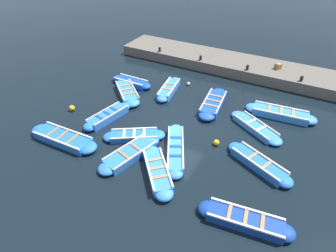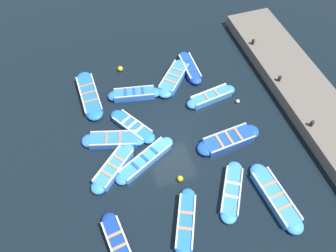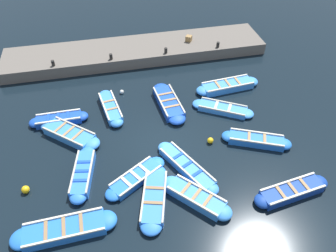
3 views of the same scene
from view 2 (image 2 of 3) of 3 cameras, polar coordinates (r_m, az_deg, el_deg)
The scene contains 22 objects.
ground_plane at distance 18.08m, azimuth 0.72°, elevation -2.72°, with size 120.00×120.00×0.00m, color black.
boat_far_corner at distance 17.31m, azimuth -4.01°, elevation -5.92°, with size 3.74×2.35×0.40m.
boat_outer_right at distance 18.59m, azimuth -6.23°, elevation -0.05°, with size 2.34×3.11×0.36m.
boat_bow_out at distance 15.88m, azimuth 3.12°, elevation -16.35°, with size 2.05×3.40×0.42m.
boat_stern_in at distance 17.24m, azimuth -9.51°, elevation -7.18°, with size 2.95×2.80×0.45m.
boat_inner_gap at distance 21.59m, azimuth 3.80°, elevation 10.12°, with size 0.77×3.06×0.43m.
boat_mid_row at distance 20.05m, azimuth -5.88°, elevation 5.54°, with size 3.29×1.31×0.45m.
boat_tucked at distance 17.12m, azimuth 18.20°, elevation -11.67°, with size 1.23×3.99×0.45m.
boat_near_quay at distance 15.63m, azimuth -8.39°, elevation -20.26°, with size 1.22×3.61×0.45m.
boat_centre at distance 16.79m, azimuth 11.05°, elevation -11.05°, with size 2.41×3.33×0.35m.
boat_drifting at distance 19.98m, azimuth 7.52°, elevation 5.08°, with size 3.33×1.21×0.45m.
boat_broadside at distance 20.46m, azimuth -13.55°, elevation 5.27°, with size 1.13×4.08×0.45m.
boat_end_of_row at distance 18.21m, azimuth 10.51°, elevation -2.39°, with size 3.81×1.31×0.46m.
boat_outer_left at distance 20.89m, azimuth 1.03°, elevation 8.43°, with size 3.09×3.30×0.46m.
boat_alongside at distance 18.19m, azimuth -9.46°, elevation -2.39°, with size 3.61×1.78×0.40m.
quay_wall at distance 21.12m, azimuth 23.59°, elevation 4.03°, with size 3.22×17.21×0.74m.
bollard_north at distance 23.00m, azimuth 14.59°, elevation 14.00°, with size 0.20×0.20×0.35m, color black.
bollard_mid_north at distance 20.93m, azimuth 18.83°, elevation 7.83°, with size 0.20×0.20×0.35m, color black.
bollard_mid_south at distance 19.29m, azimuth 23.75°, elevation 0.41°, with size 0.20×0.20×0.35m, color black.
buoy_orange_near at distance 16.78m, azimuth 2.14°, elevation -9.15°, with size 0.30×0.30×0.30m, color #EAB214.
buoy_yellow_far at distance 20.11m, azimuth 12.05°, elevation 4.23°, with size 0.24×0.24×0.24m, color silver.
buoy_white_drifting at distance 21.72m, azimuth -8.31°, elevation 9.84°, with size 0.34×0.34×0.34m, color #EAB214.
Camera 2 is at (3.24, 9.38, 15.12)m, focal length 35.00 mm.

